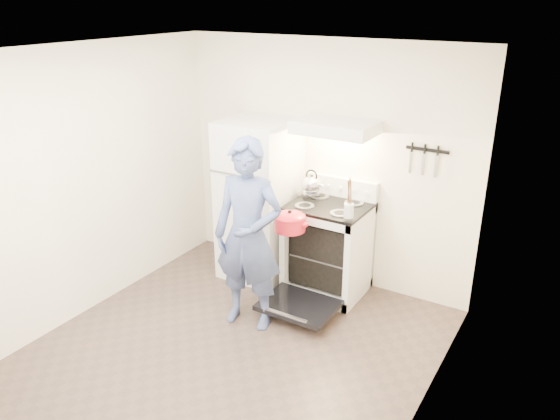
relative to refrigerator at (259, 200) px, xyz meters
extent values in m
plane|color=#4B3A31|center=(0.58, -1.45, -0.85)|extent=(3.60, 3.60, 0.00)
cube|color=white|center=(0.58, 0.35, 0.40)|extent=(3.20, 0.02, 2.50)
cube|color=white|center=(0.00, 0.00, 0.00)|extent=(0.70, 0.70, 1.70)
cube|color=white|center=(0.81, 0.02, -0.39)|extent=(0.76, 0.65, 0.92)
cube|color=black|center=(0.81, 0.02, 0.09)|extent=(0.76, 0.65, 0.03)
cube|color=white|center=(0.81, 0.31, 0.20)|extent=(0.76, 0.07, 0.20)
cube|color=black|center=(0.81, -0.57, -0.72)|extent=(0.70, 0.54, 0.04)
cube|color=slate|center=(0.81, 0.02, -0.41)|extent=(0.60, 0.52, 0.01)
cube|color=white|center=(0.81, 0.10, 0.86)|extent=(0.76, 0.50, 0.12)
cube|color=black|center=(1.63, 0.33, 0.70)|extent=(0.40, 0.02, 0.03)
cylinder|color=#90724C|center=(0.72, -0.01, -0.40)|extent=(0.29, 0.29, 0.02)
cylinder|color=silver|center=(1.13, -0.24, 0.20)|extent=(0.09, 0.09, 0.13)
imported|color=navy|center=(0.46, -0.87, 0.03)|extent=(0.70, 0.52, 1.76)
camera|label=1|loc=(2.97, -4.49, 2.03)|focal=35.00mm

